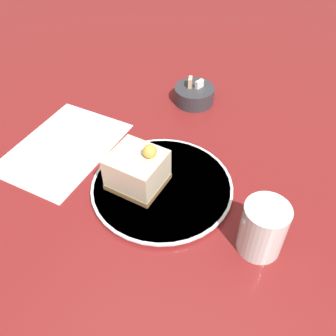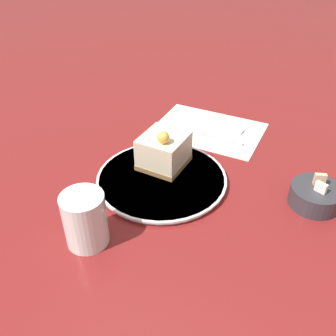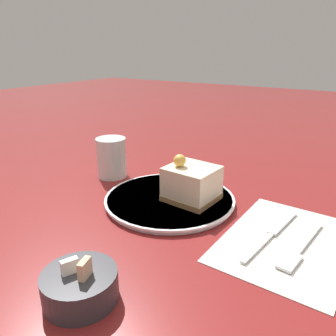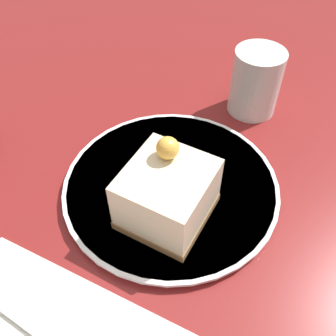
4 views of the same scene
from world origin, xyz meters
name	(u,v)px [view 1 (image 1 of 4)]	position (x,y,z in m)	size (l,w,h in m)	color
ground_plane	(146,195)	(0.00, 0.00, 0.00)	(4.00, 4.00, 0.00)	maroon
plate	(162,187)	(0.02, 0.02, 0.01)	(0.25, 0.25, 0.01)	white
cake_slice	(137,170)	(-0.02, 0.01, 0.04)	(0.10, 0.09, 0.09)	olive
napkin	(64,147)	(-0.21, 0.04, 0.00)	(0.18, 0.25, 0.00)	white
fork	(59,138)	(-0.23, 0.06, 0.00)	(0.03, 0.16, 0.00)	silver
knife	(67,155)	(-0.18, 0.02, 0.01)	(0.03, 0.19, 0.00)	silver
sugar_bowl	(194,94)	(-0.03, 0.30, 0.02)	(0.09, 0.09, 0.06)	#333338
drinking_glass	(263,229)	(0.20, -0.02, 0.05)	(0.07, 0.07, 0.09)	silver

